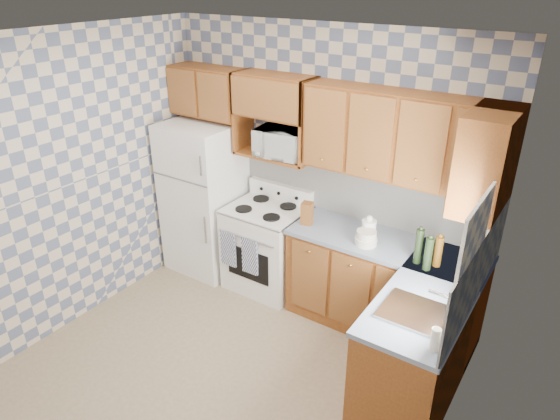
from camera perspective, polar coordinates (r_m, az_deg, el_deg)
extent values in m
plane|color=#7D6B4F|center=(4.51, -6.12, -17.90)|extent=(3.40, 3.40, 0.00)
cube|color=slate|center=(4.91, 5.03, 4.79)|extent=(3.40, 0.02, 2.70)
cube|color=slate|center=(3.04, 18.72, -10.99)|extent=(0.02, 3.20, 2.70)
cube|color=silver|center=(4.80, 9.08, 2.09)|extent=(2.60, 0.02, 0.56)
cube|color=silver|center=(3.79, 21.72, -6.40)|extent=(0.02, 1.60, 0.56)
cube|color=white|center=(5.53, -8.59, 1.36)|extent=(0.75, 0.70, 1.68)
cube|color=white|center=(5.27, -1.55, -4.40)|extent=(0.76, 0.65, 0.90)
cube|color=silver|center=(5.06, -1.61, 0.06)|extent=(0.76, 0.65, 0.02)
cube|color=white|center=(5.23, 0.11, 2.09)|extent=(0.76, 0.08, 0.17)
cube|color=navy|center=(5.12, -5.92, -4.43)|extent=(0.18, 0.02, 0.39)
cube|color=navy|center=(4.97, -3.46, -5.32)|extent=(0.18, 0.02, 0.39)
cube|color=brown|center=(4.79, 11.58, -8.61)|extent=(1.75, 0.60, 0.88)
cube|color=brown|center=(4.26, 16.16, -14.07)|extent=(0.60, 1.60, 0.88)
cube|color=slate|center=(4.54, 12.07, -3.84)|extent=(1.77, 0.63, 0.04)
cube|color=slate|center=(3.99, 16.91, -8.95)|extent=(0.63, 1.60, 0.04)
cube|color=brown|center=(4.29, 13.96, 8.06)|extent=(1.75, 0.33, 0.74)
cube|color=brown|center=(5.32, -8.18, 13.26)|extent=(0.82, 0.33, 0.50)
cube|color=brown|center=(3.95, 22.63, 5.28)|extent=(0.33, 0.70, 0.74)
cube|color=brown|center=(4.98, -0.62, 6.23)|extent=(0.80, 0.33, 0.03)
imported|color=white|center=(4.87, 0.16, 7.69)|extent=(0.53, 0.39, 0.27)
cube|color=#B7B7BC|center=(3.70, 15.30, -11.33)|extent=(0.48, 0.40, 0.03)
cube|color=silver|center=(3.37, 20.90, -5.51)|extent=(0.02, 0.66, 0.86)
cylinder|color=black|center=(4.22, 15.58, -4.00)|extent=(0.07, 0.07, 0.30)
cylinder|color=black|center=(4.15, 16.58, -4.83)|extent=(0.07, 0.07, 0.28)
cylinder|color=brown|center=(4.23, 17.63, -4.53)|extent=(0.07, 0.07, 0.26)
cube|color=brown|center=(4.70, 3.11, -0.38)|extent=(0.12, 0.12, 0.22)
cylinder|color=white|center=(4.55, 10.10, -2.13)|extent=(0.13, 0.13, 0.17)
cylinder|color=silver|center=(3.38, 17.30, -13.97)|extent=(0.06, 0.06, 0.17)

